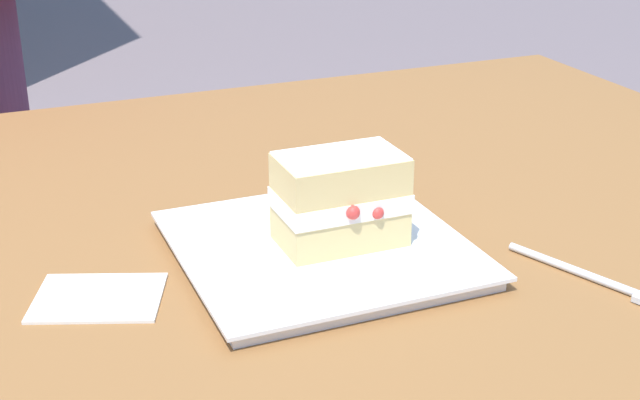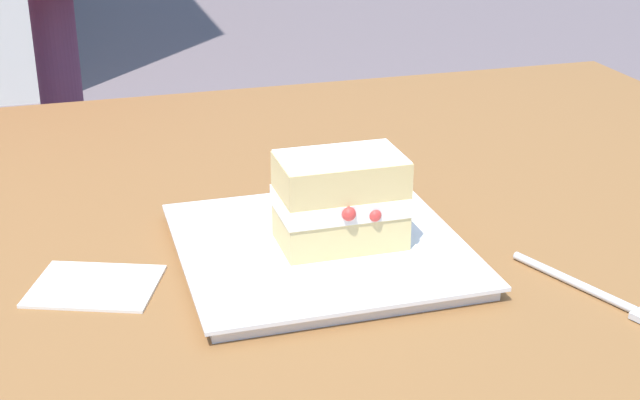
# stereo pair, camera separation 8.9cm
# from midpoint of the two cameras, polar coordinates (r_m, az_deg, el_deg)

# --- Properties ---
(patio_table) EXTENTS (1.39, 0.99, 0.70)m
(patio_table) POSITION_cam_midpoint_polar(r_m,az_deg,el_deg) (1.06, -4.77, -4.88)
(patio_table) COLOR brown
(patio_table) RESTS_ON ground
(dessert_plate) EXTENTS (0.28, 0.28, 0.02)m
(dessert_plate) POSITION_cam_midpoint_polar(r_m,az_deg,el_deg) (0.91, -2.80, -3.18)
(dessert_plate) COLOR white
(dessert_plate) RESTS_ON patio_table
(cake_slice) EXTENTS (0.12, 0.09, 0.09)m
(cake_slice) POSITION_cam_midpoint_polar(r_m,az_deg,el_deg) (0.89, -1.56, -0.00)
(cake_slice) COLOR #E0C17A
(cake_slice) RESTS_ON dessert_plate
(dessert_fork) EXTENTS (0.08, 0.16, 0.01)m
(dessert_fork) POSITION_cam_midpoint_polar(r_m,az_deg,el_deg) (0.89, 14.27, -4.88)
(dessert_fork) COLOR silver
(dessert_fork) RESTS_ON patio_table
(paper_napkin) EXTENTS (0.14, 0.13, 0.00)m
(paper_napkin) POSITION_cam_midpoint_polar(r_m,az_deg,el_deg) (0.87, -16.63, -5.97)
(paper_napkin) COLOR silver
(paper_napkin) RESTS_ON patio_table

